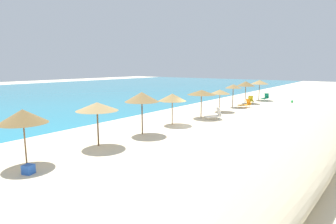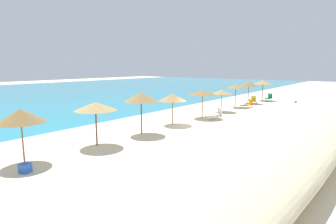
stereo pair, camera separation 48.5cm
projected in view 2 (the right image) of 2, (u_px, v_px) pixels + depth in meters
The scene contains 18 objects.
ground_plane at pixel (200, 126), 22.90m from camera, with size 160.00×160.00×0.00m, color beige.
sea_water at pixel (1, 96), 45.10m from camera, with size 160.00×59.02×0.01m, color teal.
dune_ridge at pixel (302, 132), 17.19m from camera, with size 41.57×5.16×1.72m, color beige.
beach_umbrella_2 at pixel (21, 116), 13.74m from camera, with size 2.35×2.35×2.77m.
beach_umbrella_3 at pixel (95, 106), 16.90m from camera, with size 2.54×2.54×2.68m.
beach_umbrella_4 at pixel (141, 97), 19.79m from camera, with size 2.44×2.44×3.02m.
beach_umbrella_5 at pixel (173, 97), 23.17m from camera, with size 2.33×2.33×2.58m.
beach_umbrella_6 at pixel (203, 92), 26.19m from camera, with size 2.68×2.68×2.62m.
beach_umbrella_7 at pixel (222, 92), 29.78m from camera, with size 2.16×2.16×2.35m.
beach_umbrella_8 at pixel (236, 86), 32.95m from camera, with size 1.96×1.96×2.70m.
beach_umbrella_9 at pixel (249, 84), 36.32m from camera, with size 2.35×2.35×2.87m.
beach_umbrella_10 at pixel (263, 82), 39.50m from camera, with size 2.47×2.47×2.87m.
lounge_chair_0 at pixel (215, 115), 25.44m from camera, with size 1.57×1.33×1.08m.
lounge_chair_1 at pixel (248, 104), 32.97m from camera, with size 1.66×1.29×0.98m.
lounge_chair_2 at pixel (254, 100), 36.81m from camera, with size 1.47×1.15×0.92m.
lounge_chair_3 at pixel (269, 98), 39.04m from camera, with size 1.57×0.73×1.04m.
beach_ball at pixel (296, 102), 36.96m from camera, with size 0.35×0.35×0.35m, color green.
cooler_box at pixel (25, 168), 12.84m from camera, with size 0.44×0.42×0.43m, color blue.
Camera 2 is at (-19.36, -11.59, 4.83)m, focal length 30.07 mm.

